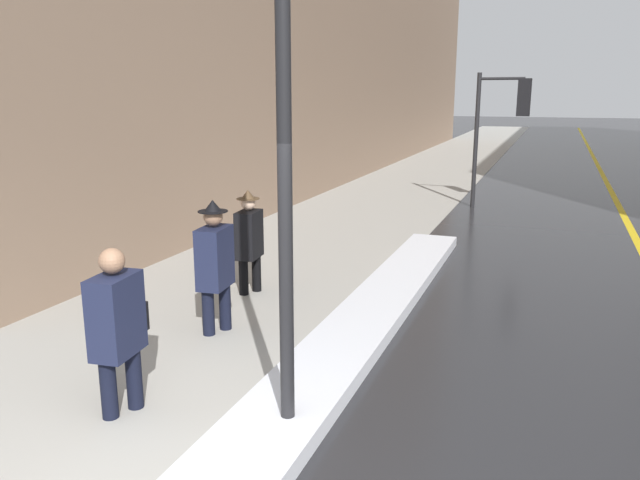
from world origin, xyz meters
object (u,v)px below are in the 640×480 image
pedestrian_nearside (215,262)px  pedestrian_with_shoulder_bag (249,238)px  lamp_post (283,48)px  pedestrian_trailing (118,324)px  traffic_light_near (507,112)px

pedestrian_nearside → pedestrian_with_shoulder_bag: 1.58m
lamp_post → pedestrian_trailing: 2.82m
pedestrian_nearside → pedestrian_with_shoulder_bag: (-0.32, 1.55, -0.07)m
traffic_light_near → pedestrian_nearside: bearing=-99.7°
traffic_light_near → pedestrian_nearside: traffic_light_near is taller
traffic_light_near → pedestrian_with_shoulder_bag: traffic_light_near is taller
pedestrian_trailing → pedestrian_nearside: bearing=179.3°
lamp_post → pedestrian_with_shoulder_bag: bearing=121.4°
traffic_light_near → pedestrian_nearside: size_ratio=2.04×
traffic_light_near → pedestrian_with_shoulder_bag: (-2.84, -8.49, -1.60)m
lamp_post → pedestrian_nearside: size_ratio=3.27×
pedestrian_trailing → pedestrian_nearside: (-0.19, 2.05, 0.04)m
lamp_post → traffic_light_near: 11.93m
pedestrian_nearside → pedestrian_with_shoulder_bag: size_ratio=1.08×
pedestrian_nearside → pedestrian_with_shoulder_bag: bearing=-174.1°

